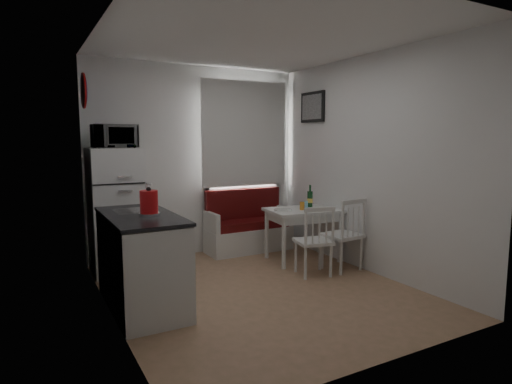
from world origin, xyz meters
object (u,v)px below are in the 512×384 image
Objects in this scene: bench at (248,231)px; kettle at (149,202)px; kitchen_counter at (141,260)px; fridge at (116,211)px; chair_left at (318,233)px; chair_right at (347,227)px; dining_table at (303,215)px; wine_bottle at (310,196)px; microwave at (114,136)px.

kettle is (-1.82, -1.51, 0.74)m from bench.
fridge reaches higher than kitchen_counter.
chair_left is 0.97× the size of chair_right.
bench is at bearing 35.96° from kitchen_counter.
kitchen_counter is 2.76× the size of chair_right.
fridge reaches higher than dining_table.
kettle is at bearing 175.40° from chair_right.
dining_table is at bearing 99.53° from chair_right.
chair_right is 0.81m from wine_bottle.
fridge is (-2.25, 0.68, 0.14)m from dining_table.
fridge is 1.43m from kettle.
dining_table is 3.81× the size of kettle.
bench is at bearing 4.91° from microwave.
chair_left is at bearing -119.74° from wine_bottle.
kettle reaches higher than dining_table.
kettle reaches higher than chair_left.
chair_right is at bearing -67.78° from dining_table.
kettle is at bearing -155.30° from dining_table.
bench is at bearing 3.37° from fridge.
wine_bottle reaches higher than chair_left.
microwave is 1.48m from kettle.
fridge reaches higher than chair_left.
microwave reaches higher than chair_right.
bench is 2.58× the size of chair_right.
dining_table is 3.29× the size of wine_bottle.
wine_bottle is (2.40, 0.81, -0.19)m from kettle.
chair_left is 2.63m from microwave.
kitchen_counter is 1.07× the size of bench.
kettle is 0.86× the size of wine_bottle.
fridge is at bearing 169.91° from dining_table.
microwave reaches higher than kitchen_counter.
kitchen_counter is 1.33× the size of dining_table.
dining_table is at bearing 81.84° from chair_left.
kitchen_counter is 0.88× the size of fridge.
chair_left is at bearing -104.01° from dining_table.
microwave reaches higher than kettle.
kitchen_counter is at bearing -164.93° from wine_bottle.
kettle is (0.03, -1.40, 0.28)m from fridge.
chair_right is (2.45, -0.10, 0.10)m from kitchen_counter.
fridge is at bearing 145.16° from chair_right.
bench is 1.06m from wine_bottle.
kitchen_counter is 1.68m from microwave.
kitchen_counter is 2.45m from chair_right.
bench is at bearing 106.05° from chair_right.
dining_table is at bearing -16.94° from fridge.
dining_table is 2.07× the size of chair_right.
bench is 2.29m from microwave.
kitchen_counter reaches higher than chair_right.
microwave is (-2.00, 1.29, 1.12)m from chair_left.
fridge is 3.05× the size of microwave.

